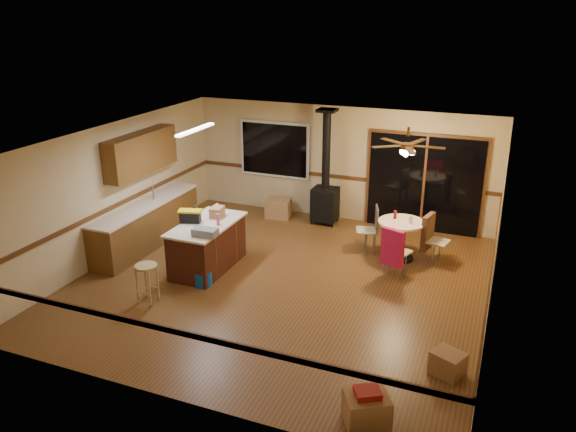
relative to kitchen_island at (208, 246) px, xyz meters
The scene contains 35 objects.
floor 1.57m from the kitchen_island, ahead, with size 7.00×7.00×0.00m, color brown.
ceiling 2.62m from the kitchen_island, ahead, with size 7.00×7.00×0.00m, color silver.
wall_back 3.90m from the kitchen_island, 66.80° to the left, with size 7.00×7.00×0.00m, color #CBB381.
wall_front 3.90m from the kitchen_island, 66.80° to the right, with size 7.00×7.00×0.00m, color #CBB381.
wall_left 2.17m from the kitchen_island, behind, with size 7.00×7.00×0.00m, color #CBB381.
wall_right 5.07m from the kitchen_island, ahead, with size 7.00×7.00×0.00m, color #CBB381.
chair_rail 1.60m from the kitchen_island, ahead, with size 7.00×7.00×0.08m, color #522D14, non-canonical shape.
window 3.61m from the kitchen_island, 91.66° to the left, with size 1.72×0.10×1.32m, color black.
sliding_door 4.88m from the kitchen_island, 45.42° to the left, with size 2.52×0.10×2.10m, color black.
lower_cabinets 1.77m from the kitchen_island, 163.61° to the left, with size 0.60×3.00×0.86m, color brown.
countertop 1.82m from the kitchen_island, 163.61° to the left, with size 0.64×3.04×0.04m, color beige.
upper_cabinets 2.43m from the kitchen_island, 159.02° to the left, with size 0.35×2.00×0.80m, color brown.
kitchen_island is the anchor object (origin of this frame).
wood_stove 3.33m from the kitchen_island, 66.91° to the left, with size 0.55×0.50×2.52m.
ceiling_fan 4.10m from the kitchen_island, 28.26° to the left, with size 0.24×0.24×0.55m.
fluorescent_strip 2.15m from the kitchen_island, 135.00° to the left, with size 0.10×1.20×0.04m, color white.
toolbox_grey 0.79m from the kitchen_island, 62.17° to the right, with size 0.43×0.24×0.13m, color slate.
toolbox_black 0.63m from the kitchen_island, behind, with size 0.36×0.19×0.20m, color black.
toolbox_yellow_lid 0.73m from the kitchen_island, behind, with size 0.42×0.22×0.03m, color gold.
box_on_island 0.66m from the kitchen_island, 86.21° to the left, with size 0.22×0.29×0.20m, color #986C43.
bottle_dark 0.67m from the kitchen_island, 154.42° to the left, with size 0.07×0.07×0.25m, color black.
bottle_pink 0.60m from the kitchen_island, ahead, with size 0.07×0.07×0.21m, color #D84C8C.
bottle_white 0.79m from the kitchen_island, 97.87° to the left, with size 0.06×0.06×0.18m, color white.
bar_stool 1.55m from the kitchen_island, 100.70° to the right, with size 0.37×0.37×0.67m, color tan.
blue_bucket 0.78m from the kitchen_island, 68.26° to the right, with size 0.32×0.32×0.26m, color #0B4DA1.
dining_table 3.71m from the kitchen_island, 28.26° to the left, with size 0.89×0.89×0.78m.
glass_red 3.65m from the kitchen_island, 30.78° to the left, with size 0.06×0.06×0.17m, color #590C14.
glass_cream 3.86m from the kitchen_island, 26.34° to the left, with size 0.06×0.06×0.14m, color beige.
chair_left 3.27m from the kitchen_island, 35.30° to the left, with size 0.51×0.50×0.51m.
chair_near 3.42m from the kitchen_island, 14.98° to the left, with size 0.55×0.58×0.70m.
chair_right 4.21m from the kitchen_island, 25.99° to the left, with size 0.54×0.51×0.70m.
box_under_window 3.01m from the kitchen_island, 86.67° to the left, with size 0.55×0.44×0.44m, color #986C43.
box_corner_a 4.88m from the kitchen_island, 38.24° to the right, with size 0.51×0.43×0.39m, color #986C43.
box_corner_b 4.91m from the kitchen_island, 20.12° to the right, with size 0.40×0.35×0.33m, color #986C43.
box_small_red 4.87m from the kitchen_island, 38.24° to the right, with size 0.30×0.25×0.08m, color maroon.
Camera 1 is at (3.47, -8.36, 4.65)m, focal length 35.00 mm.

